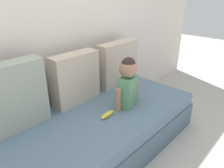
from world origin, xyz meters
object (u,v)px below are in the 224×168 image
throw_pillow_right (118,63)px  banana (107,115)px  toddler (128,81)px  couch (102,132)px  throw_pillow_left (12,97)px  throw_pillow_center (76,78)px

throw_pillow_right → banana: size_ratio=3.14×
toddler → couch: bearing=165.6°
throw_pillow_left → toddler: 0.99m
throw_pillow_left → banana: bearing=-35.0°
couch → throw_pillow_left: size_ratio=3.58×
couch → banana: 0.24m
toddler → banana: toddler is taller
throw_pillow_center → toddler: size_ratio=1.02×
couch → throw_pillow_center: (0.00, 0.35, 0.45)m
throw_pillow_left → toddler: size_ratio=1.14×
throw_pillow_left → banana: size_ratio=3.25×
banana → couch: bearing=87.4°
throw_pillow_center → toddler: bearing=-56.6°
throw_pillow_left → banana: 0.79m
throw_pillow_right → toddler: throw_pillow_right is taller
throw_pillow_left → banana: throw_pillow_left is taller
banana → throw_pillow_center: bearing=89.5°
banana → throw_pillow_right: bearing=34.7°
couch → throw_pillow_right: size_ratio=3.71×
couch → throw_pillow_center: 0.57m
couch → banana: bearing=-92.6°
couch → throw_pillow_center: bearing=90.0°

